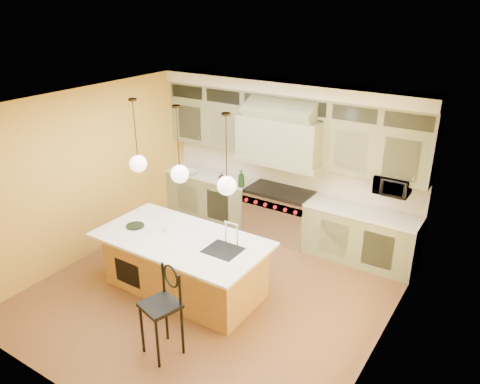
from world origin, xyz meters
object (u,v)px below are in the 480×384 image
Objects in this scene: range at (279,214)px; kitchen_island at (185,263)px; microwave at (392,185)px; counter_stool at (163,306)px.

range is 2.33m from kitchen_island.
range is 2.21× the size of microwave.
kitchen_island is 1.40m from counter_stool.
range is at bearing 80.48° from kitchen_island.
microwave is at bearing 80.60° from counter_stool.
kitchen_island is (-0.39, -2.29, -0.01)m from range.
range is at bearing 109.86° from counter_stool.
microwave is (1.69, 3.62, 0.75)m from counter_stool.
microwave is at bearing 3.12° from range.
range is at bearing -176.88° from microwave.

